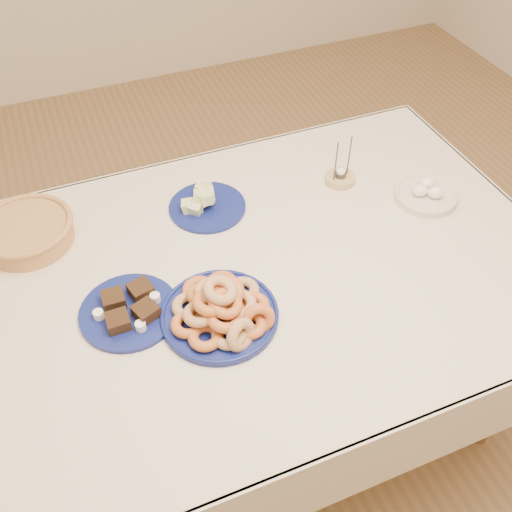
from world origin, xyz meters
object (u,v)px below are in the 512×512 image
donut_platter (221,310)px  brownie_plate (129,310)px  wicker_basket (26,231)px  melon_plate (205,202)px  candle_holder (340,178)px  egg_bowl (426,194)px  dining_table (249,295)px

donut_platter → brownie_plate: 0.23m
donut_platter → wicker_basket: bearing=131.3°
melon_plate → brownie_plate: 0.43m
candle_holder → egg_bowl: bearing=-41.3°
dining_table → brownie_plate: (-0.33, -0.03, 0.12)m
wicker_basket → egg_bowl: size_ratio=1.29×
dining_table → donut_platter: 0.23m
donut_platter → candle_holder: size_ratio=2.38×
melon_plate → egg_bowl: 0.67m
melon_plate → brownie_plate: (-0.30, -0.31, -0.01)m
brownie_plate → candle_holder: bearing=20.1°
brownie_plate → wicker_basket: (-0.20, 0.36, 0.02)m
dining_table → wicker_basket: size_ratio=5.39×
wicker_basket → brownie_plate: bearing=-60.8°
wicker_basket → candle_holder: (0.94, -0.09, -0.02)m
brownie_plate → egg_bowl: egg_bowl is taller
dining_table → melon_plate: size_ratio=6.16×
candle_holder → brownie_plate: bearing=-159.9°
dining_table → wicker_basket: bearing=147.9°
brownie_plate → wicker_basket: 0.42m
dining_table → melon_plate: melon_plate is taller
donut_platter → brownie_plate: (-0.21, 0.10, -0.02)m
donut_platter → egg_bowl: 0.76m
melon_plate → egg_bowl: melon_plate is taller
brownie_plate → wicker_basket: bearing=119.2°
donut_platter → egg_bowl: donut_platter is taller
wicker_basket → egg_bowl: wicker_basket is taller
dining_table → egg_bowl: bearing=6.5°
dining_table → candle_holder: 0.49m
candle_holder → egg_bowl: size_ratio=0.65×
brownie_plate → melon_plate: bearing=45.4°
melon_plate → egg_bowl: size_ratio=1.13×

